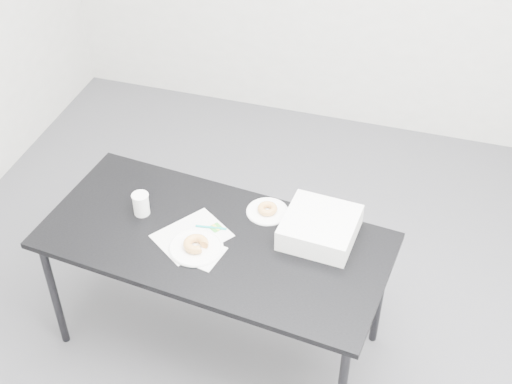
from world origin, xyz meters
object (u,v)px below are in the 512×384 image
(pen, at_px, (211,227))
(plate_far, at_px, (267,212))
(plate_near, at_px, (196,247))
(bakery_box, at_px, (320,227))
(coffee_cup, at_px, (141,204))
(table, at_px, (215,247))
(donut_far, at_px, (267,209))
(scorecard, at_px, (192,236))
(donut_near, at_px, (196,244))

(pen, xyz_separation_m, plate_far, (0.22, 0.19, -0.00))
(plate_near, distance_m, bakery_box, 0.57)
(coffee_cup, relative_size, bakery_box, 0.35)
(table, xyz_separation_m, plate_far, (0.18, 0.25, 0.06))
(pen, height_order, donut_far, donut_far)
(plate_far, bearing_deg, table, -126.57)
(pen, distance_m, coffee_cup, 0.35)
(scorecard, distance_m, plate_near, 0.09)
(donut_near, height_order, plate_far, donut_near)
(donut_near, relative_size, bakery_box, 0.36)
(donut_near, distance_m, bakery_box, 0.57)
(table, xyz_separation_m, plate_near, (-0.06, -0.09, 0.06))
(donut_far, distance_m, bakery_box, 0.29)
(coffee_cup, bearing_deg, pen, -1.06)
(coffee_cup, bearing_deg, donut_far, 17.63)
(plate_near, bearing_deg, coffee_cup, 155.51)
(plate_far, bearing_deg, donut_near, -125.66)
(plate_near, relative_size, bakery_box, 0.76)
(plate_far, bearing_deg, plate_near, -125.66)
(donut_far, bearing_deg, coffee_cup, -162.37)
(table, distance_m, donut_far, 0.31)
(scorecard, bearing_deg, coffee_cup, -160.92)
(scorecard, relative_size, donut_far, 3.31)
(plate_far, xyz_separation_m, donut_far, (0.00, 0.00, 0.02))
(table, bearing_deg, coffee_cup, 176.42)
(table, relative_size, donut_far, 17.58)
(plate_far, distance_m, donut_far, 0.02)
(plate_far, bearing_deg, bakery_box, -18.21)
(donut_far, bearing_deg, bakery_box, -18.21)
(scorecard, xyz_separation_m, pen, (0.07, 0.07, 0.01))
(coffee_cup, bearing_deg, table, -9.52)
(plate_far, height_order, bakery_box, bakery_box)
(table, height_order, plate_far, plate_far)
(donut_far, bearing_deg, table, -126.57)
(coffee_cup, bearing_deg, plate_near, -24.49)
(plate_near, distance_m, plate_far, 0.41)
(pen, xyz_separation_m, bakery_box, (0.49, 0.10, 0.05))
(pen, xyz_separation_m, donut_near, (-0.02, -0.14, 0.02))
(pen, bearing_deg, table, -66.53)
(scorecard, distance_m, donut_far, 0.39)
(table, xyz_separation_m, donut_far, (0.18, 0.25, 0.08))
(table, xyz_separation_m, donut_near, (-0.06, -0.09, 0.08))
(donut_near, height_order, coffee_cup, coffee_cup)
(scorecard, relative_size, pen, 2.15)
(plate_far, bearing_deg, pen, -139.36)
(coffee_cup, height_order, bakery_box, coffee_cup)
(scorecard, bearing_deg, donut_far, 77.19)
(donut_far, relative_size, bakery_box, 0.29)
(scorecard, distance_m, pen, 0.10)
(pen, xyz_separation_m, coffee_cup, (-0.35, 0.01, 0.05))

